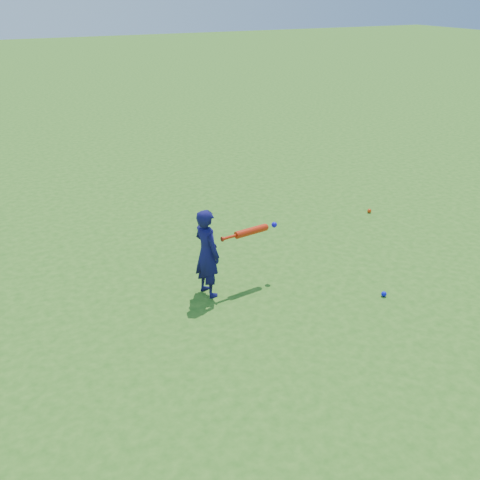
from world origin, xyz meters
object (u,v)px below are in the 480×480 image
at_px(bat_swing, 253,231).
at_px(ground_ball_blue, 384,294).
at_px(ground_ball_red, 369,211).
at_px(child, 207,253).

bearing_deg(bat_swing, ground_ball_blue, -46.85).
relative_size(ground_ball_red, bat_swing, 0.08).
xyz_separation_m(child, bat_swing, (0.67, 0.04, 0.16)).
relative_size(ground_ball_blue, bat_swing, 0.08).
distance_m(ground_ball_blue, bat_swing, 1.88).
height_order(ground_ball_blue, bat_swing, bat_swing).
distance_m(child, ground_ball_red, 3.90).
relative_size(child, bat_swing, 1.37).
bearing_deg(ground_ball_red, ground_ball_blue, -124.12).
distance_m(ground_ball_red, ground_ball_blue, 2.86).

